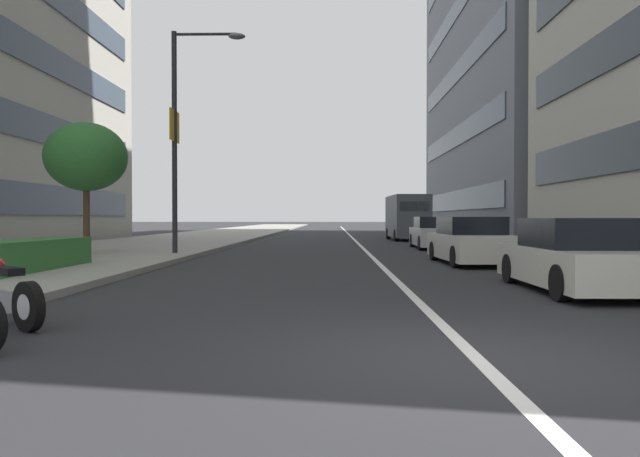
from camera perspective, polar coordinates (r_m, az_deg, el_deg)
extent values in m
plane|color=#262628|center=(6.22, 14.73, -11.93)|extent=(400.00, 400.00, 0.00)
cube|color=gray|center=(37.01, -12.86, -1.04)|extent=(160.00, 8.45, 0.15)
cube|color=silver|center=(40.94, 3.14, -0.92)|extent=(110.00, 0.16, 0.01)
cylinder|color=black|center=(8.15, -26.03, -6.69)|extent=(0.47, 0.57, 0.62)
cylinder|color=silver|center=(8.15, -26.03, -6.69)|extent=(0.29, 0.33, 0.31)
cube|color=black|center=(8.66, -27.83, -3.59)|extent=(0.56, 0.64, 0.10)
cylinder|color=silver|center=(8.69, -26.68, -7.05)|extent=(0.48, 0.60, 0.16)
cube|color=beige|center=(12.31, 23.35, -3.25)|extent=(4.32, 1.86, 0.68)
cube|color=black|center=(12.19, 23.54, -0.39)|extent=(2.06, 1.70, 0.56)
cylinder|color=black|center=(13.39, 17.72, -3.65)|extent=(0.62, 0.22, 0.62)
cylinder|color=black|center=(13.95, 24.37, -3.50)|extent=(0.62, 0.22, 0.62)
cylinder|color=black|center=(10.70, 22.01, -4.84)|extent=(0.62, 0.22, 0.62)
cube|color=beige|center=(18.61, 14.18, -1.68)|extent=(4.50, 1.92, 0.75)
cube|color=black|center=(18.64, 14.16, 0.28)|extent=(2.26, 1.71, 0.52)
cylinder|color=black|center=(19.86, 10.83, -2.11)|extent=(0.63, 0.24, 0.62)
cylinder|color=black|center=(20.25, 15.32, -2.07)|extent=(0.63, 0.24, 0.62)
cylinder|color=black|center=(17.01, 12.82, -2.64)|extent=(0.63, 0.24, 0.62)
cylinder|color=black|center=(17.46, 17.99, -2.57)|extent=(0.63, 0.24, 0.62)
cube|color=#B7B7BC|center=(27.54, 10.83, -0.75)|extent=(4.60, 1.83, 0.79)
cube|color=black|center=(27.48, 10.85, 0.59)|extent=(2.23, 1.65, 0.50)
cylinder|color=black|center=(28.93, 8.83, -1.13)|extent=(0.62, 0.23, 0.62)
cylinder|color=black|center=(29.16, 11.93, -1.12)|extent=(0.62, 0.23, 0.62)
cylinder|color=black|center=(25.94, 9.60, -1.38)|extent=(0.62, 0.23, 0.62)
cylinder|color=black|center=(26.20, 13.04, -1.36)|extent=(0.62, 0.23, 0.62)
cube|color=#4C5156|center=(37.45, 8.32, 1.17)|extent=(5.46, 2.24, 2.55)
cube|color=black|center=(34.81, 9.01, 2.10)|extent=(0.09, 1.74, 0.56)
cylinder|color=black|center=(39.15, 6.55, -0.49)|extent=(0.73, 0.28, 0.72)
cylinder|color=black|center=(39.43, 9.24, -0.49)|extent=(0.73, 0.28, 0.72)
cylinder|color=black|center=(35.51, 7.29, -0.65)|extent=(0.73, 0.28, 0.72)
cylinder|color=black|center=(35.82, 10.25, -0.64)|extent=(0.73, 0.28, 0.72)
cylinder|color=#232326|center=(21.93, -13.69, 7.96)|extent=(0.18, 0.18, 7.80)
cylinder|color=#232326|center=(22.46, -10.87, 17.72)|extent=(0.10, 2.22, 0.10)
ellipsoid|color=slate|center=(22.24, -7.93, 17.69)|extent=(0.44, 0.60, 0.20)
cube|color=gold|center=(21.67, -13.94, 9.61)|extent=(0.56, 0.03, 1.10)
cube|color=gold|center=(22.34, -13.47, 9.35)|extent=(0.56, 0.03, 1.10)
cube|color=#337033|center=(15.86, -26.05, -2.27)|extent=(4.80, 1.10, 0.72)
cylinder|color=#473323|center=(22.23, -21.35, 0.73)|extent=(0.22, 0.22, 2.31)
ellipsoid|color=#2D6B2D|center=(22.33, -21.39, 6.38)|extent=(2.78, 2.78, 2.37)
cube|color=slate|center=(52.45, 23.75, 18.30)|extent=(29.16, 19.13, 34.08)
cube|color=#384756|center=(47.25, 12.80, 2.62)|extent=(26.24, 0.08, 1.50)
cube|color=#384756|center=(47.64, 12.82, 8.50)|extent=(26.24, 0.08, 1.50)
cube|color=#384756|center=(48.52, 12.84, 14.23)|extent=(26.24, 0.08, 1.50)
cube|color=#384756|center=(49.86, 12.87, 19.70)|extent=(26.24, 0.08, 1.50)
cube|color=#384756|center=(30.72, -26.29, 2.59)|extent=(26.78, 0.08, 1.50)
cube|color=#384756|center=(31.02, -26.34, 9.08)|extent=(26.78, 0.08, 1.50)
cube|color=#384756|center=(31.71, -26.39, 15.37)|extent=(26.78, 0.08, 1.50)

